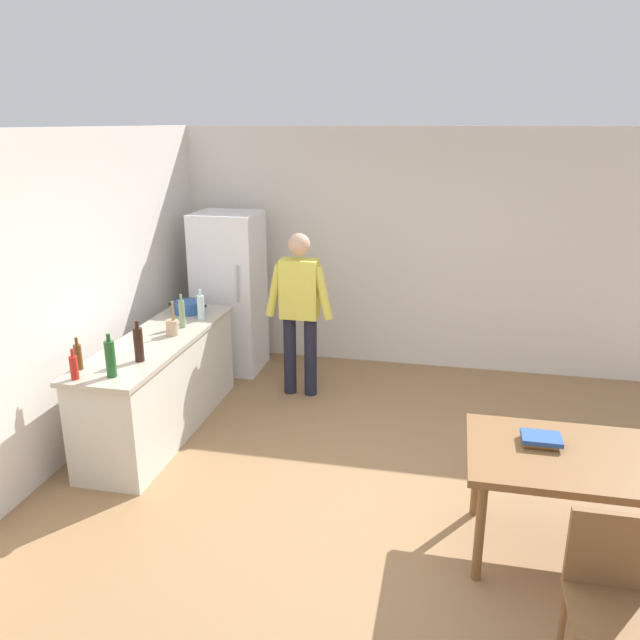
{
  "coord_description": "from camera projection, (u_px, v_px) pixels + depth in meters",
  "views": [
    {
      "loc": [
        0.53,
        -4.04,
        2.74
      ],
      "look_at": [
        -0.56,
        1.02,
        1.09
      ],
      "focal_mm": 35.1,
      "sensor_mm": 36.0,
      "label": 1
    }
  ],
  "objects": [
    {
      "name": "refrigerator",
      "position": [
        230.0,
        293.0,
        7.04
      ],
      "size": [
        0.7,
        0.67,
        1.8
      ],
      "color": "white",
      "rests_on": "ground_plane"
    },
    {
      "name": "kitchen_counter",
      "position": [
        161.0,
        384.0,
        5.71
      ],
      "size": [
        0.64,
        2.2,
        0.9
      ],
      "color": "beige",
      "rests_on": "ground_plane"
    },
    {
      "name": "wall_back",
      "position": [
        405.0,
        250.0,
        7.08
      ],
      "size": [
        6.4,
        0.12,
        2.7
      ],
      "primitive_type": "cube",
      "color": "silver",
      "rests_on": "ground_plane"
    },
    {
      "name": "bottle_beer_brown",
      "position": [
        78.0,
        356.0,
        4.84
      ],
      "size": [
        0.06,
        0.06,
        0.26
      ],
      "color": "#5B3314",
      "rests_on": "kitchen_counter"
    },
    {
      "name": "cooking_pot",
      "position": [
        188.0,
        307.0,
        6.29
      ],
      "size": [
        0.4,
        0.28,
        0.12
      ],
      "color": "#285193",
      "rests_on": "kitchen_counter"
    },
    {
      "name": "ground_plane",
      "position": [
        364.0,
        504.0,
        4.7
      ],
      "size": [
        14.0,
        14.0,
        0.0
      ],
      "primitive_type": "plane",
      "color": "#936D47"
    },
    {
      "name": "bottle_sauce_red",
      "position": [
        74.0,
        367.0,
        4.65
      ],
      "size": [
        0.06,
        0.06,
        0.24
      ],
      "color": "#B22319",
      "rests_on": "kitchen_counter"
    },
    {
      "name": "person",
      "position": [
        300.0,
        304.0,
        6.31
      ],
      "size": [
        0.7,
        0.22,
        1.7
      ],
      "color": "#1E1E2D",
      "rests_on": "ground_plane"
    },
    {
      "name": "chair",
      "position": [
        611.0,
        592.0,
        3.07
      ],
      "size": [
        0.42,
        0.42,
        0.91
      ],
      "rotation": [
        0.0,
        0.0,
        -0.23
      ],
      "color": "brown",
      "rests_on": "ground_plane"
    },
    {
      "name": "bottle_wine_green",
      "position": [
        110.0,
        358.0,
        4.69
      ],
      "size": [
        0.08,
        0.08,
        0.34
      ],
      "color": "#1E5123",
      "rests_on": "kitchen_counter"
    },
    {
      "name": "bottle_vinegar_tall",
      "position": [
        182.0,
        313.0,
        5.82
      ],
      "size": [
        0.06,
        0.06,
        0.32
      ],
      "color": "gray",
      "rests_on": "kitchen_counter"
    },
    {
      "name": "wall_left",
      "position": [
        49.0,
        304.0,
        5.0
      ],
      "size": [
        0.12,
        5.6,
        2.7
      ],
      "primitive_type": "cube",
      "color": "silver",
      "rests_on": "ground_plane"
    },
    {
      "name": "book_stack",
      "position": [
        541.0,
        439.0,
        4.04
      ],
      "size": [
        0.25,
        0.2,
        0.06
      ],
      "color": "orange",
      "rests_on": "dining_table"
    },
    {
      "name": "bottle_wine_dark",
      "position": [
        139.0,
        344.0,
        4.99
      ],
      "size": [
        0.08,
        0.08,
        0.34
      ],
      "color": "black",
      "rests_on": "kitchen_counter"
    },
    {
      "name": "utensil_jar",
      "position": [
        172.0,
        327.0,
        5.62
      ],
      "size": [
        0.11,
        0.11,
        0.32
      ],
      "color": "tan",
      "rests_on": "kitchen_counter"
    },
    {
      "name": "dining_table",
      "position": [
        580.0,
        466.0,
        3.93
      ],
      "size": [
        1.4,
        0.9,
        0.75
      ],
      "color": "brown",
      "rests_on": "ground_plane"
    },
    {
      "name": "bottle_water_clear",
      "position": [
        201.0,
        307.0,
        6.05
      ],
      "size": [
        0.07,
        0.07,
        0.3
      ],
      "color": "silver",
      "rests_on": "kitchen_counter"
    }
  ]
}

